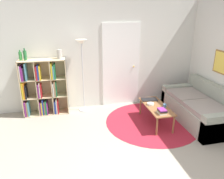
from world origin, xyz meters
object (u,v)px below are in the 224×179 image
(laptop, at_px, (149,99))
(bottle_middle, at_px, (25,55))
(vase_on_shelf, at_px, (59,54))
(bowl, at_px, (151,104))
(couch, at_px, (201,108))
(bottle_left, at_px, (20,56))
(bookshelf, at_px, (42,88))
(floor_lamp, at_px, (82,55))
(coffee_table, at_px, (156,108))
(cup, at_px, (165,106))

(laptop, relative_size, bottle_middle, 1.45)
(vase_on_shelf, bearing_deg, bowl, -26.92)
(couch, distance_m, bottle_left, 4.08)
(bookshelf, relative_size, bottle_middle, 5.06)
(bowl, height_order, bottle_middle, bottle_middle)
(bowl, bearing_deg, floor_lamp, 145.46)
(coffee_table, relative_size, laptop, 2.78)
(bottle_middle, bearing_deg, cup, -21.60)
(couch, height_order, coffee_table, couch)
(laptop, height_order, bottle_middle, bottle_middle)
(cup, bearing_deg, couch, 2.01)
(bowl, relative_size, bottle_middle, 0.56)
(coffee_table, height_order, cup, cup)
(vase_on_shelf, bearing_deg, bottle_middle, 179.97)
(couch, distance_m, coffee_table, 1.03)
(bottle_middle, relative_size, vase_on_shelf, 1.25)
(coffee_table, bearing_deg, bookshelf, 156.91)
(bottle_middle, distance_m, vase_on_shelf, 0.72)
(bottle_middle, bearing_deg, laptop, -14.18)
(floor_lamp, bearing_deg, bowl, -34.54)
(bottle_left, bearing_deg, coffee_table, -20.34)
(laptop, height_order, vase_on_shelf, vase_on_shelf)
(cup, distance_m, bottle_middle, 3.15)
(bottle_left, bearing_deg, floor_lamp, -0.91)
(bookshelf, bearing_deg, couch, -17.60)
(bookshelf, xyz_separation_m, bottle_left, (-0.37, 0.01, 0.76))
(couch, xyz_separation_m, coffee_table, (-1.03, 0.07, 0.08))
(bowl, height_order, bottle_left, bottle_left)
(couch, height_order, bowl, couch)
(floor_lamp, relative_size, laptop, 4.59)
(laptop, bearing_deg, bottle_middle, 165.82)
(bottle_middle, bearing_deg, bookshelf, 1.00)
(bookshelf, height_order, couch, bookshelf)
(bookshelf, relative_size, floor_lamp, 0.76)
(couch, height_order, laptop, couch)
(laptop, height_order, bottle_left, bottle_left)
(bookshelf, distance_m, floor_lamp, 1.20)
(bookshelf, relative_size, coffee_table, 1.26)
(vase_on_shelf, bearing_deg, bottle_left, 179.22)
(bottle_left, bearing_deg, bookshelf, -0.90)
(couch, relative_size, coffee_table, 1.77)
(bookshelf, distance_m, laptop, 2.46)
(floor_lamp, xyz_separation_m, bottle_middle, (-1.21, 0.01, 0.03))
(couch, height_order, bottle_middle, bottle_middle)
(laptop, height_order, bowl, bowl)
(coffee_table, distance_m, laptop, 0.35)
(bookshelf, height_order, bottle_left, bottle_left)
(couch, distance_m, vase_on_shelf, 3.34)
(coffee_table, relative_size, vase_on_shelf, 5.04)
(laptop, relative_size, cup, 5.19)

